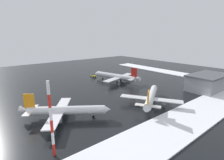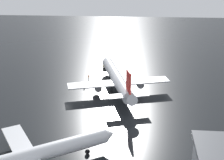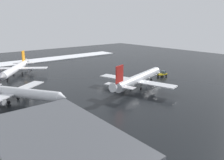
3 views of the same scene
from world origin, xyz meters
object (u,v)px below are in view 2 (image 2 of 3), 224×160
airplane_parked_starboard (37,154)px  ground_crew_mid_apron (89,77)px  pushback_tug (107,63)px  ground_crew_by_nose_gear (85,84)px  airplane_parked_portside (117,79)px

airplane_parked_starboard → ground_crew_mid_apron: bearing=53.4°
airplane_parked_starboard → pushback_tug: size_ratio=6.07×
pushback_tug → ground_crew_by_nose_gear: pushback_tug is taller
pushback_tug → ground_crew_mid_apron: size_ratio=2.76×
airplane_parked_portside → ground_crew_by_nose_gear: airplane_parked_portside is taller
ground_crew_by_nose_gear → ground_crew_mid_apron: size_ratio=1.00×
ground_crew_mid_apron → pushback_tug: bearing=36.5°
airplane_parked_portside → airplane_parked_starboard: size_ratio=1.22×
airplane_parked_portside → pushback_tug: bearing=-2.4°
airplane_parked_portside → pushback_tug: airplane_parked_portside is taller
airplane_parked_portside → airplane_parked_starboard: (-13.04, -39.07, -0.32)m
ground_crew_mid_apron → airplane_parked_starboard: bearing=-127.9°
airplane_parked_portside → pushback_tug: size_ratio=7.41×
airplane_parked_starboard → ground_crew_by_nose_gear: size_ratio=16.75×
airplane_parked_portside → pushback_tug: (-4.71, 20.74, -2.20)m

